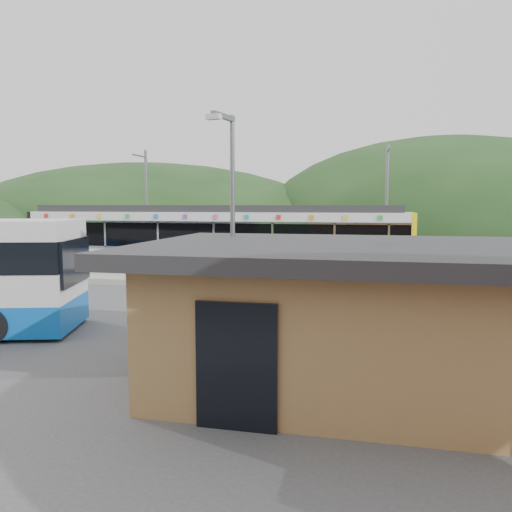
# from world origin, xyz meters

# --- Properties ---
(ground) EXTENTS (120.00, 120.00, 0.00)m
(ground) POSITION_xyz_m (0.00, 0.00, 0.00)
(ground) COLOR #4C4C4F
(ground) RESTS_ON ground
(hills) EXTENTS (146.00, 149.00, 26.00)m
(hills) POSITION_xyz_m (6.19, 5.29, 0.00)
(hills) COLOR #1E3D19
(hills) RESTS_ON ground
(platform) EXTENTS (26.00, 3.20, 0.30)m
(platform) POSITION_xyz_m (0.00, 3.30, 0.15)
(platform) COLOR #9E9E99
(platform) RESTS_ON ground
(yellow_line) EXTENTS (26.00, 0.10, 0.01)m
(yellow_line) POSITION_xyz_m (0.00, 2.00, 0.30)
(yellow_line) COLOR yellow
(yellow_line) RESTS_ON platform
(train) EXTENTS (20.44, 3.01, 3.74)m
(train) POSITION_xyz_m (-1.97, 6.00, 2.06)
(train) COLOR black
(train) RESTS_ON ground
(catenary_mast_west) EXTENTS (0.18, 1.80, 7.00)m
(catenary_mast_west) POSITION_xyz_m (-7.00, 8.56, 3.65)
(catenary_mast_west) COLOR slate
(catenary_mast_west) RESTS_ON ground
(catenary_mast_east) EXTENTS (0.18, 1.80, 7.00)m
(catenary_mast_east) POSITION_xyz_m (7.00, 8.56, 3.65)
(catenary_mast_east) COLOR slate
(catenary_mast_east) RESTS_ON ground
(station_shelter) EXTENTS (9.20, 6.20, 3.00)m
(station_shelter) POSITION_xyz_m (6.00, -9.01, 1.55)
(station_shelter) COLOR olive
(station_shelter) RESTS_ON ground
(lamp_post) EXTENTS (0.38, 1.09, 6.04)m
(lamp_post) POSITION_xyz_m (2.69, -7.11, 3.61)
(lamp_post) COLOR slate
(lamp_post) RESTS_ON ground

